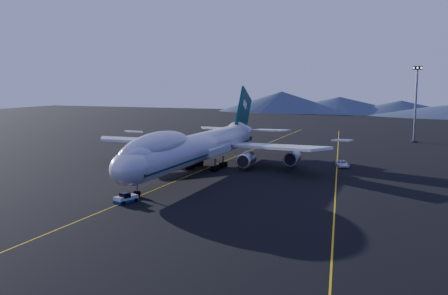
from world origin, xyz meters
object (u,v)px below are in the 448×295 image
(pushback_tug, at_px, (126,199))
(service_van, at_px, (342,164))
(floodlight_mast, at_px, (416,104))
(boeing_747, at_px, (197,147))

(pushback_tug, bearing_deg, service_van, 77.30)
(pushback_tug, height_order, floodlight_mast, floodlight_mast)
(service_van, height_order, floodlight_mast, floodlight_mast)
(pushback_tug, height_order, service_van, pushback_tug)
(pushback_tug, xyz_separation_m, floodlight_mast, (45.42, 109.83, 12.50))
(boeing_747, height_order, floodlight_mast, floodlight_mast)
(pushback_tug, bearing_deg, boeing_747, 108.71)
(boeing_747, height_order, pushback_tug, boeing_747)
(boeing_747, distance_m, service_van, 35.91)
(boeing_747, bearing_deg, service_van, 32.45)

